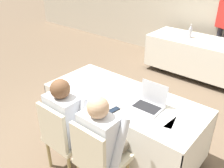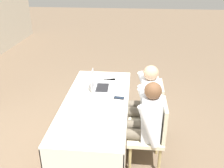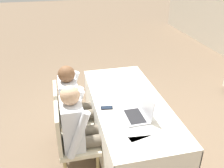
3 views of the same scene
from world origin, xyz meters
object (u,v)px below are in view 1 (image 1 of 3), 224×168
at_px(cell_phone, 114,110).
at_px(chair_near_right, 98,158).
at_px(person_white_shirt, 105,139).
at_px(laptop, 149,103).
at_px(water_bottle, 190,31).
at_px(person_checkered_shirt, 69,119).
at_px(chair_near_left, 63,135).

bearing_deg(cell_phone, chair_near_right, -62.77).
xyz_separation_m(chair_near_right, person_white_shirt, (-0.00, 0.10, 0.16)).
xyz_separation_m(cell_phone, person_white_shirt, (0.15, -0.33, -0.10)).
height_order(laptop, person_white_shirt, person_white_shirt).
height_order(laptop, water_bottle, water_bottle).
distance_m(laptop, chair_near_right, 0.79).
bearing_deg(cell_phone, person_checkered_shirt, -129.42).
relative_size(cell_phone, person_white_shirt, 0.13).
height_order(cell_phone, chair_near_right, chair_near_right).
bearing_deg(chair_near_right, laptop, -97.25).
distance_m(chair_near_right, person_checkered_shirt, 0.54).
bearing_deg(chair_near_left, laptop, -129.43).
bearing_deg(chair_near_left, cell_phone, -128.99).
relative_size(water_bottle, person_checkered_shirt, 0.23).
distance_m(cell_phone, person_checkered_shirt, 0.49).
relative_size(chair_near_left, chair_near_right, 1.00).
bearing_deg(cell_phone, water_bottle, 106.60).
xyz_separation_m(water_bottle, person_checkered_shirt, (0.12, -3.19, -0.21)).
bearing_deg(chair_near_left, chair_near_right, -180.00).
bearing_deg(person_checkered_shirt, chair_near_right, 168.45).
distance_m(chair_near_left, person_white_shirt, 0.54).
bearing_deg(laptop, person_checkered_shirt, -135.04).
xyz_separation_m(chair_near_left, person_white_shirt, (0.50, 0.10, 0.16)).
bearing_deg(laptop, cell_phone, -131.32).
bearing_deg(chair_near_right, cell_phone, -70.13).
bearing_deg(person_white_shirt, laptop, -98.43).
xyz_separation_m(laptop, chair_near_left, (-0.59, -0.72, -0.30)).
height_order(cell_phone, person_checkered_shirt, person_checkered_shirt).
relative_size(person_checkered_shirt, person_white_shirt, 1.00).
bearing_deg(chair_near_right, person_checkered_shirt, -11.55).
bearing_deg(water_bottle, person_white_shirt, -78.98).
relative_size(chair_near_left, person_checkered_shirt, 0.77).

